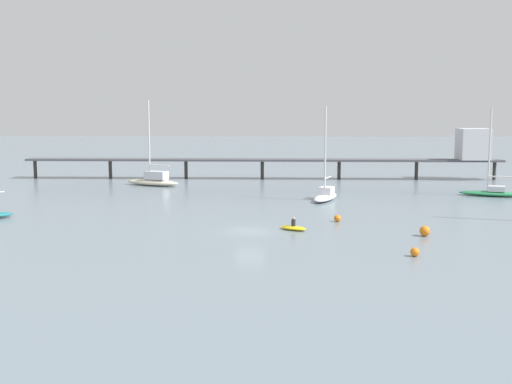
% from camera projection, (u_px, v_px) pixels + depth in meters
% --- Properties ---
extents(ground_plane, '(400.00, 400.00, 0.00)m').
position_uv_depth(ground_plane, '(250.00, 231.00, 53.63)').
color(ground_plane, slate).
extents(pier, '(70.68, 4.27, 7.56)m').
position_uv_depth(pier, '(378.00, 152.00, 93.47)').
color(pier, '#4C4C51').
rests_on(pier, ground_plane).
extents(sailboat_cream, '(8.45, 5.31, 11.57)m').
position_uv_depth(sailboat_cream, '(153.00, 180.00, 86.12)').
color(sailboat_cream, beige).
rests_on(sailboat_cream, ground_plane).
extents(sailboat_green, '(7.52, 4.23, 10.38)m').
position_uv_depth(sailboat_green, '(492.00, 191.00, 75.50)').
color(sailboat_green, '#287F4C').
rests_on(sailboat_green, ground_plane).
extents(sailboat_white, '(4.10, 7.30, 10.62)m').
position_uv_depth(sailboat_white, '(326.00, 194.00, 72.23)').
color(sailboat_white, white).
rests_on(sailboat_white, ground_plane).
extents(dinghy_yellow, '(2.67, 2.26, 1.14)m').
position_uv_depth(dinghy_yellow, '(293.00, 227.00, 54.19)').
color(dinghy_yellow, yellow).
rests_on(dinghy_yellow, ground_plane).
extents(mooring_buoy_near, '(0.64, 0.64, 0.64)m').
position_uv_depth(mooring_buoy_near, '(415.00, 252.00, 44.32)').
color(mooring_buoy_near, orange).
rests_on(mooring_buoy_near, ground_plane).
extents(mooring_buoy_inner, '(0.65, 0.65, 0.65)m').
position_uv_depth(mooring_buoy_inner, '(337.00, 218.00, 58.17)').
color(mooring_buoy_inner, orange).
rests_on(mooring_buoy_inner, ground_plane).
extents(mooring_buoy_far, '(0.87, 0.87, 0.87)m').
position_uv_depth(mooring_buoy_far, '(425.00, 231.00, 51.48)').
color(mooring_buoy_far, orange).
rests_on(mooring_buoy_far, ground_plane).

